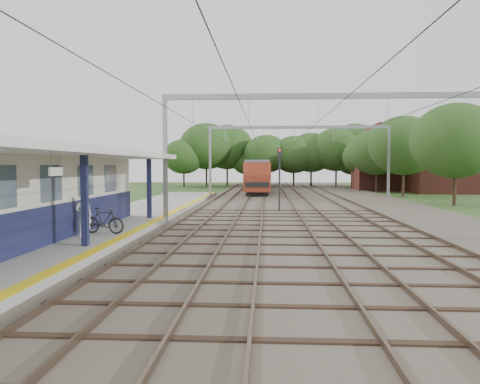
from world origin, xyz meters
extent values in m
plane|color=#2D4C1E|center=(0.00, 0.00, 0.00)|extent=(160.00, 160.00, 0.00)
cube|color=#473D33|center=(4.00, 30.00, 0.05)|extent=(18.00, 90.00, 0.10)
cube|color=gray|center=(-7.50, 14.00, 0.17)|extent=(5.00, 52.00, 0.35)
cube|color=yellow|center=(-5.25, 14.00, 0.35)|extent=(0.45, 52.00, 0.01)
cube|color=beige|center=(-8.90, 7.00, 2.05)|extent=(3.20, 18.00, 3.40)
cube|color=#12163B|center=(-7.28, 7.00, 1.05)|extent=(0.06, 18.00, 1.40)
cube|color=slate|center=(-7.27, 7.00, 2.55)|extent=(0.05, 16.00, 1.30)
cube|color=#12163B|center=(-5.90, 6.00, 1.95)|extent=(0.22, 0.22, 3.20)
cube|color=#12163B|center=(-5.90, 15.00, 1.95)|extent=(0.22, 0.22, 3.20)
cube|color=silver|center=(-7.80, 6.00, 3.67)|extent=(6.40, 20.00, 0.24)
cube|color=white|center=(-6.00, 4.00, 3.00)|extent=(0.06, 0.85, 0.26)
cube|color=brown|center=(-4.22, 30.00, 0.17)|extent=(0.07, 88.00, 0.15)
cube|color=brown|center=(-2.78, 30.00, 0.17)|extent=(0.07, 88.00, 0.15)
cube|color=brown|center=(-1.22, 30.00, 0.17)|extent=(0.07, 88.00, 0.15)
cube|color=brown|center=(0.22, 30.00, 0.17)|extent=(0.07, 88.00, 0.15)
cube|color=brown|center=(2.48, 30.00, 0.17)|extent=(0.07, 88.00, 0.15)
cube|color=brown|center=(3.92, 30.00, 0.17)|extent=(0.07, 88.00, 0.15)
cube|color=brown|center=(6.08, 30.00, 0.17)|extent=(0.07, 88.00, 0.15)
cube|color=brown|center=(7.52, 30.00, 0.17)|extent=(0.07, 88.00, 0.15)
cube|color=gray|center=(-5.00, 15.00, 3.50)|extent=(0.22, 0.22, 7.00)
cube|color=gray|center=(3.50, 15.00, 6.85)|extent=(17.00, 0.20, 0.30)
cube|color=gray|center=(-5.00, 35.00, 3.50)|extent=(0.22, 0.22, 7.00)
cube|color=gray|center=(12.00, 35.00, 3.50)|extent=(0.22, 0.22, 7.00)
cube|color=gray|center=(3.50, 35.00, 6.85)|extent=(17.00, 0.20, 0.30)
cylinder|color=black|center=(-3.50, 30.00, 5.50)|extent=(0.02, 88.00, 0.02)
cylinder|color=black|center=(-0.50, 30.00, 5.50)|extent=(0.02, 88.00, 0.02)
cylinder|color=black|center=(3.20, 30.00, 5.50)|extent=(0.02, 88.00, 0.02)
cylinder|color=black|center=(6.80, 30.00, 5.50)|extent=(0.02, 88.00, 0.02)
cylinder|color=#382619|center=(-10.00, 61.00, 1.44)|extent=(0.28, 0.28, 2.88)
ellipsoid|color=#214418|center=(-10.00, 61.00, 4.96)|extent=(6.72, 6.72, 5.76)
cylinder|color=#382619|center=(-4.00, 63.00, 1.26)|extent=(0.28, 0.28, 2.52)
ellipsoid|color=#214418|center=(-4.00, 63.00, 4.34)|extent=(5.88, 5.88, 5.04)
cylinder|color=#382619|center=(2.00, 60.00, 1.62)|extent=(0.28, 0.28, 3.24)
ellipsoid|color=#214418|center=(2.00, 60.00, 5.58)|extent=(7.56, 7.56, 6.48)
cylinder|color=#382619|center=(8.00, 62.00, 1.35)|extent=(0.28, 0.28, 2.70)
ellipsoid|color=#214418|center=(8.00, 62.00, 4.65)|extent=(6.30, 6.30, 5.40)
cylinder|color=#382619|center=(14.50, 38.00, 1.26)|extent=(0.28, 0.28, 2.52)
ellipsoid|color=#214418|center=(14.50, 38.00, 4.34)|extent=(5.88, 5.88, 5.04)
cylinder|color=#382619|center=(15.00, 54.00, 1.44)|extent=(0.28, 0.28, 2.88)
ellipsoid|color=#214418|center=(15.00, 54.00, 4.96)|extent=(6.72, 6.72, 5.76)
cube|color=brown|center=(21.00, 46.00, 2.25)|extent=(7.00, 6.00, 4.50)
cube|color=maroon|center=(21.00, 46.00, 5.40)|extent=(4.99, 6.12, 4.99)
cube|color=brown|center=(16.00, 52.00, 2.50)|extent=(8.00, 6.00, 5.00)
cube|color=maroon|center=(16.00, 52.00, 5.90)|extent=(5.52, 6.12, 5.52)
imported|color=silver|center=(-6.82, 8.15, 1.21)|extent=(0.73, 0.61, 1.72)
imported|color=black|center=(-6.27, 8.92, 0.90)|extent=(1.88, 0.81, 1.09)
cube|color=black|center=(-0.50, 44.82, 0.32)|extent=(2.21, 15.75, 0.44)
cube|color=maroon|center=(-0.50, 44.82, 2.04)|extent=(2.76, 17.12, 2.97)
cube|color=black|center=(-0.50, 44.82, 2.34)|extent=(2.80, 15.75, 0.86)
cube|color=slate|center=(-0.50, 44.82, 3.64)|extent=(2.54, 17.12, 0.28)
cube|color=black|center=(-0.50, 62.54, 0.32)|extent=(2.21, 15.75, 0.44)
cube|color=maroon|center=(-0.50, 62.54, 2.04)|extent=(2.76, 17.12, 2.97)
cube|color=black|center=(-0.50, 62.54, 2.34)|extent=(2.80, 15.75, 0.86)
cube|color=slate|center=(-0.50, 62.54, 3.64)|extent=(2.54, 17.12, 0.28)
cylinder|color=black|center=(1.35, 21.93, 1.99)|extent=(0.13, 0.13, 3.98)
cube|color=black|center=(1.35, 21.93, 4.08)|extent=(0.31, 0.21, 0.55)
sphere|color=red|center=(1.35, 21.83, 4.23)|extent=(0.14, 0.14, 0.14)
camera|label=1|loc=(0.51, -10.04, 3.17)|focal=35.00mm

